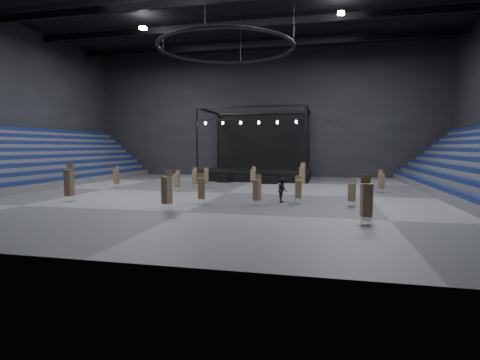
% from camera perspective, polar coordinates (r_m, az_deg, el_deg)
% --- Properties ---
extents(floor, '(50.00, 50.00, 0.00)m').
position_cam_1_polar(floor, '(34.46, -2.09, -1.98)').
color(floor, '#505053').
rests_on(floor, ground).
extents(wall_back, '(50.00, 0.20, 18.00)m').
position_cam_1_polar(wall_back, '(54.98, 3.56, 10.04)').
color(wall_back, black).
rests_on(wall_back, ground).
extents(wall_front, '(50.00, 0.20, 18.00)m').
position_cam_1_polar(wall_front, '(15.65, -23.95, 22.41)').
color(wall_front, black).
rests_on(wall_front, ground).
extents(bleachers_left, '(7.20, 40.00, 6.40)m').
position_cam_1_polar(bleachers_left, '(45.86, -31.02, 1.23)').
color(bleachers_left, '#49494C').
rests_on(bleachers_left, floor).
extents(stage, '(14.00, 10.00, 9.20)m').
position_cam_1_polar(stage, '(50.15, 2.65, 1.89)').
color(stage, black).
rests_on(stage, floor).
extents(truss_ring, '(12.30, 12.30, 5.15)m').
position_cam_1_polar(truss_ring, '(35.31, -2.16, 19.46)').
color(truss_ring, black).
rests_on(truss_ring, ceiling).
extents(flight_case_left, '(1.38, 0.73, 0.91)m').
position_cam_1_polar(flight_case_left, '(44.61, -2.57, 0.21)').
color(flight_case_left, black).
rests_on(flight_case_left, floor).
extents(flight_case_mid, '(1.36, 0.91, 0.83)m').
position_cam_1_polar(flight_case_mid, '(43.09, 4.14, -0.02)').
color(flight_case_mid, black).
rests_on(flight_case_mid, floor).
extents(flight_case_right, '(1.38, 1.02, 0.83)m').
position_cam_1_polar(flight_case_right, '(43.05, 4.89, -0.03)').
color(flight_case_right, black).
rests_on(flight_case_right, floor).
extents(chair_stack_0, '(0.55, 0.55, 2.14)m').
position_cam_1_polar(chair_stack_0, '(36.66, 20.72, -0.12)').
color(chair_stack_0, silver).
rests_on(chair_stack_0, floor).
extents(chair_stack_1, '(0.63, 0.63, 2.57)m').
position_cam_1_polar(chair_stack_1, '(39.82, 9.48, 0.84)').
color(chair_stack_1, silver).
rests_on(chair_stack_1, floor).
extents(chair_stack_2, '(0.53, 0.53, 2.00)m').
position_cam_1_polar(chair_stack_2, '(36.32, -9.59, 0.01)').
color(chair_stack_2, silver).
rests_on(chair_stack_2, floor).
extents(chair_stack_3, '(0.63, 0.63, 2.70)m').
position_cam_1_polar(chair_stack_3, '(21.39, 18.70, -2.80)').
color(chair_stack_3, silver).
rests_on(chair_stack_3, floor).
extents(chair_stack_4, '(0.56, 0.56, 2.05)m').
position_cam_1_polar(chair_stack_4, '(41.92, 2.03, 0.79)').
color(chair_stack_4, silver).
rests_on(chair_stack_4, floor).
extents(chair_stack_5, '(0.69, 0.69, 2.70)m').
position_cam_1_polar(chair_stack_5, '(25.42, -11.08, -1.41)').
color(chair_stack_5, silver).
rests_on(chair_stack_5, floor).
extents(chair_stack_6, '(0.58, 0.58, 2.05)m').
position_cam_1_polar(chair_stack_6, '(39.12, -5.17, 0.46)').
color(chair_stack_6, silver).
rests_on(chair_stack_6, floor).
extents(chair_stack_7, '(0.60, 0.60, 2.27)m').
position_cam_1_polar(chair_stack_7, '(26.94, 2.62, -1.42)').
color(chair_stack_7, silver).
rests_on(chair_stack_7, floor).
extents(chair_stack_8, '(0.56, 0.56, 1.96)m').
position_cam_1_polar(chair_stack_8, '(27.75, 16.68, -1.72)').
color(chair_stack_8, silver).
rests_on(chair_stack_8, floor).
extents(chair_stack_9, '(0.45, 0.45, 2.09)m').
position_cam_1_polar(chair_stack_9, '(39.00, -6.92, 0.44)').
color(chair_stack_9, silver).
rests_on(chair_stack_9, floor).
extents(chair_stack_10, '(0.52, 0.52, 2.05)m').
position_cam_1_polar(chair_stack_10, '(23.12, 18.81, -3.03)').
color(chair_stack_10, silver).
rests_on(chair_stack_10, floor).
extents(chair_stack_11, '(0.51, 0.51, 2.09)m').
position_cam_1_polar(chair_stack_11, '(28.22, 8.87, -1.31)').
color(chair_stack_11, silver).
rests_on(chair_stack_11, floor).
extents(chair_stack_12, '(0.64, 0.64, 2.32)m').
position_cam_1_polar(chair_stack_12, '(27.64, -5.92, -1.20)').
color(chair_stack_12, silver).
rests_on(chair_stack_12, floor).
extents(chair_stack_13, '(0.53, 0.53, 2.22)m').
position_cam_1_polar(chair_stack_13, '(41.26, -18.32, 0.54)').
color(chair_stack_13, silver).
rests_on(chair_stack_13, floor).
extents(chair_stack_14, '(0.53, 0.53, 3.02)m').
position_cam_1_polar(chair_stack_14, '(31.77, -24.60, -0.26)').
color(chair_stack_14, silver).
rests_on(chair_stack_14, floor).
extents(man_center, '(0.72, 0.56, 1.74)m').
position_cam_1_polar(man_center, '(32.98, -10.94, -0.87)').
color(man_center, black).
rests_on(man_center, floor).
extents(crew_member, '(0.85, 1.01, 1.87)m').
position_cam_1_polar(crew_member, '(28.80, 6.53, -1.52)').
color(crew_member, black).
rests_on(crew_member, floor).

